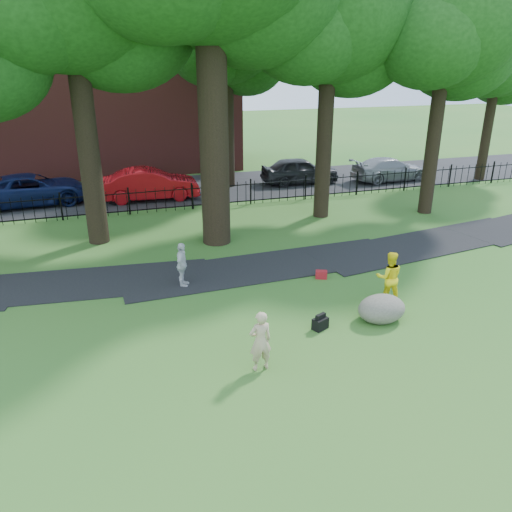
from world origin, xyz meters
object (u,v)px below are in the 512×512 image
object	(u,v)px
boulder	(382,307)
red_sedan	(150,184)
woman	(260,341)
man	(389,277)

from	to	relation	value
boulder	red_sedan	distance (m)	15.82
woman	red_sedan	bearing A→B (deg)	-92.54
man	red_sedan	size ratio (longest dim) A/B	0.32
man	red_sedan	bearing A→B (deg)	-49.41
woman	man	size ratio (longest dim) A/B	0.94
boulder	man	bearing A→B (deg)	50.50
boulder	woman	bearing A→B (deg)	-162.94
man	boulder	size ratio (longest dim) A/B	1.17
man	boulder	xyz separation A→B (m)	(-0.78, -0.95, -0.40)
woman	boulder	xyz separation A→B (m)	(3.98, 1.22, -0.35)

